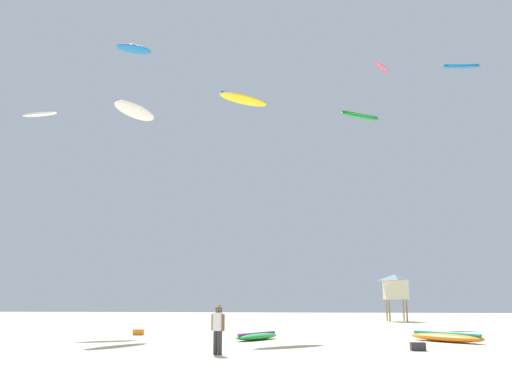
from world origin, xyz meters
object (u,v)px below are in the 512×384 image
at_px(kite_grounded_near, 257,336).
at_px(person_foreground, 218,326).
at_px(lifeguard_tower, 395,287).
at_px(kite_aloft_0, 360,116).
at_px(kite_grounded_far, 446,337).
at_px(kite_aloft_2, 135,111).
at_px(cooler_box, 139,332).
at_px(kite_aloft_3, 39,114).
at_px(person_midground, 219,315).
at_px(kite_aloft_1, 381,67).
at_px(gear_bag, 418,347).
at_px(kite_aloft_7, 462,66).
at_px(kite_aloft_4, 134,49).
at_px(kite_aloft_5, 244,99).

bearing_deg(kite_grounded_near, person_foreground, -96.96).
height_order(lifeguard_tower, kite_aloft_0, kite_aloft_0).
height_order(kite_grounded_far, kite_aloft_2, kite_aloft_2).
xyz_separation_m(kite_grounded_near, cooler_box, (-6.91, 2.80, -0.02)).
height_order(kite_grounded_far, kite_aloft_3, kite_aloft_3).
distance_m(person_midground, kite_aloft_1, 26.86).
bearing_deg(person_foreground, gear_bag, -49.26).
height_order(kite_aloft_2, kite_aloft_7, kite_aloft_7).
bearing_deg(kite_aloft_1, kite_aloft_7, 19.83).
bearing_deg(kite_aloft_4, person_midground, -34.41).
bearing_deg(kite_aloft_7, person_midground, -148.12).
xyz_separation_m(lifeguard_tower, gear_bag, (-3.79, -26.74, -2.89)).
height_order(kite_grounded_near, kite_aloft_3, kite_aloft_3).
relative_size(kite_aloft_1, kite_aloft_2, 0.76).
xyz_separation_m(cooler_box, kite_aloft_3, (-7.43, 0.83, 13.39)).
bearing_deg(kite_aloft_4, kite_aloft_3, -103.68).
bearing_deg(gear_bag, kite_grounded_near, 146.03).
relative_size(cooler_box, kite_aloft_4, 0.18).
distance_m(person_foreground, kite_aloft_3, 21.17).
height_order(person_foreground, kite_grounded_near, person_foreground).
height_order(kite_aloft_0, kite_aloft_5, kite_aloft_0).
xyz_separation_m(person_foreground, kite_grounded_far, (9.84, 6.56, -0.79)).
xyz_separation_m(kite_grounded_far, kite_aloft_4, (-20.92, 13.82, 22.88)).
bearing_deg(kite_aloft_2, person_foreground, -57.15).
bearing_deg(person_midground, kite_aloft_5, 158.97).
xyz_separation_m(cooler_box, gear_bag, (13.69, -7.37, 0.00)).
height_order(person_midground, kite_aloft_7, kite_aloft_7).
xyz_separation_m(person_midground, kite_aloft_2, (-5.47, -2.30, 13.27)).
height_order(kite_grounded_near, kite_aloft_1, kite_aloft_1).
xyz_separation_m(lifeguard_tower, kite_aloft_3, (-24.91, -18.54, 10.50)).
relative_size(person_foreground, gear_bag, 3.10).
relative_size(kite_grounded_far, kite_aloft_0, 0.83).
distance_m(kite_aloft_1, kite_aloft_7, 8.47).
distance_m(kite_aloft_1, kite_aloft_2, 23.47).
height_order(cooler_box, gear_bag, same).
height_order(person_midground, kite_aloft_2, kite_aloft_2).
distance_m(cooler_box, kite_aloft_2, 14.39).
xyz_separation_m(person_foreground, kite_aloft_7, (18.35, 27.26, 22.43)).
xyz_separation_m(kite_grounded_far, kite_aloft_1, (0.61, 17.84, 22.12)).
distance_m(kite_grounded_far, gear_bag, 4.89).
distance_m(kite_aloft_0, kite_aloft_7, 10.89).
bearing_deg(kite_aloft_5, kite_aloft_0, 55.28).
height_order(cooler_box, kite_aloft_5, kite_aloft_5).
xyz_separation_m(kite_aloft_0, kite_aloft_4, (-19.73, -6.17, 4.54)).
height_order(person_midground, kite_aloft_0, kite_aloft_0).
bearing_deg(person_foreground, kite_aloft_0, 6.51).
xyz_separation_m(person_midground, kite_aloft_3, (-11.17, -3.98, 12.59)).
distance_m(cooler_box, kite_aloft_0, 29.04).
relative_size(person_foreground, person_midground, 1.05).
xyz_separation_m(kite_aloft_1, kite_aloft_3, (-23.96, -14.00, -8.79)).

